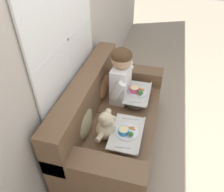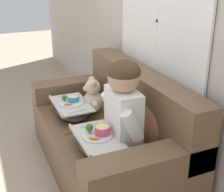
# 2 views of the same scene
# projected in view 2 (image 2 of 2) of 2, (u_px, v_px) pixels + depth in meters

# --- Properties ---
(ground_plane) EXTENTS (14.00, 14.00, 0.00)m
(ground_plane) POSITION_uv_depth(u_px,v_px,m) (104.00, 169.00, 2.82)
(ground_plane) COLOR tan
(wall_back_with_window) EXTENTS (8.00, 0.08, 2.60)m
(wall_back_with_window) POSITION_uv_depth(u_px,v_px,m) (163.00, 19.00, 2.52)
(wall_back_with_window) COLOR #BCB2A3
(wall_back_with_window) RESTS_ON ground_plane
(couch) EXTENTS (1.74, 0.89, 0.89)m
(couch) POSITION_uv_depth(u_px,v_px,m) (111.00, 136.00, 2.72)
(couch) COLOR brown
(couch) RESTS_ON ground_plane
(throw_pillow_behind_child) EXTENTS (0.39, 0.19, 0.40)m
(throw_pillow_behind_child) POSITION_uv_depth(u_px,v_px,m) (151.00, 118.00, 2.41)
(throw_pillow_behind_child) COLOR #B2754C
(throw_pillow_behind_child) RESTS_ON couch
(throw_pillow_behind_teddy) EXTENTS (0.38, 0.18, 0.40)m
(throw_pillow_behind_teddy) POSITION_uv_depth(u_px,v_px,m) (116.00, 90.00, 2.96)
(throw_pillow_behind_teddy) COLOR tan
(throw_pillow_behind_teddy) RESTS_ON couch
(child_figure) EXTENTS (0.48, 0.24, 0.67)m
(child_figure) POSITION_uv_depth(u_px,v_px,m) (123.00, 101.00, 2.25)
(child_figure) COLOR white
(child_figure) RESTS_ON couch
(teddy_bear) EXTENTS (0.36, 0.26, 0.33)m
(teddy_bear) POSITION_uv_depth(u_px,v_px,m) (92.00, 98.00, 2.89)
(teddy_bear) COLOR beige
(teddy_bear) RESTS_ON couch
(lap_tray_child) EXTENTS (0.48, 0.29, 0.20)m
(lap_tray_child) POSITION_uv_depth(u_px,v_px,m) (97.00, 142.00, 2.29)
(lap_tray_child) COLOR #473D33
(lap_tray_child) RESTS_ON child_figure
(lap_tray_teddy) EXTENTS (0.48, 0.30, 0.19)m
(lap_tray_teddy) POSITION_uv_depth(u_px,v_px,m) (71.00, 109.00, 2.84)
(lap_tray_teddy) COLOR #473D33
(lap_tray_teddy) RESTS_ON teddy_bear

